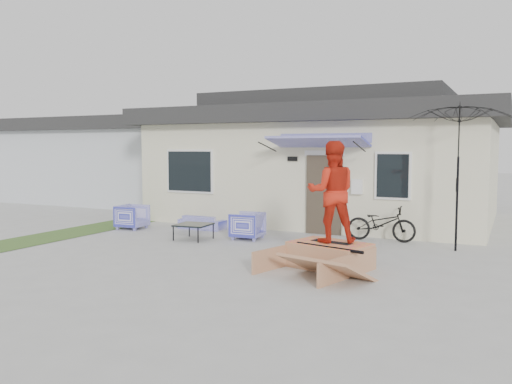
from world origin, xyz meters
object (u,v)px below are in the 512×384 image
at_px(bicycle, 381,220).
at_px(patio_umbrella, 458,173).
at_px(armchair_right, 247,224).
at_px(armchair_left, 132,216).
at_px(skateboard, 331,241).
at_px(skate_ramp, 330,255).
at_px(coffee_table, 194,232).
at_px(loveseat, 202,220).
at_px(skater, 332,190).

bearing_deg(bicycle, patio_umbrella, -109.96).
bearing_deg(armchair_right, armchair_left, -95.30).
bearing_deg(skateboard, skate_ramp, -91.55).
distance_m(patio_umbrella, skate_ramp, 3.79).
bearing_deg(skateboard, patio_umbrella, 68.55).
distance_m(bicycle, skate_ramp, 3.39).
relative_size(coffee_table, skateboard, 0.99).
height_order(coffee_table, skateboard, skateboard).
distance_m(loveseat, patio_umbrella, 6.95).
height_order(loveseat, bicycle, bicycle).
distance_m(patio_umbrella, skateboard, 3.65).
xyz_separation_m(skate_ramp, skateboard, (0.01, 0.05, 0.26)).
bearing_deg(skater, armchair_left, -41.72).
bearing_deg(loveseat, patio_umbrella, 178.75).
xyz_separation_m(loveseat, skateboard, (4.80, -3.07, 0.24)).
distance_m(armchair_right, coffee_table, 1.36).
height_order(armchair_right, skateboard, armchair_right).
bearing_deg(skater, patio_umbrella, -148.50).
height_order(coffee_table, patio_umbrella, patio_umbrella).
bearing_deg(skater, loveseat, -55.70).
bearing_deg(coffee_table, skater, -19.94).
relative_size(patio_umbrella, skater, 1.22).
height_order(armchair_left, patio_umbrella, patio_umbrella).
distance_m(armchair_left, patio_umbrella, 8.71).
bearing_deg(bicycle, skateboard, 173.23).
xyz_separation_m(bicycle, skater, (-0.20, -3.33, 0.96)).
distance_m(coffee_table, patio_umbrella, 6.39).
relative_size(coffee_table, bicycle, 0.48).
bearing_deg(patio_umbrella, skateboard, -125.42).
bearing_deg(patio_umbrella, armchair_right, -172.34).
height_order(loveseat, skateboard, same).
height_order(patio_umbrella, skater, skater).
bearing_deg(bicycle, armchair_right, 107.71).
bearing_deg(coffee_table, patio_umbrella, 12.26).
xyz_separation_m(coffee_table, skate_ramp, (4.06, -1.52, 0.04)).
xyz_separation_m(coffee_table, skater, (4.07, -1.48, 1.29)).
bearing_deg(skate_ramp, coffee_table, 174.95).
height_order(bicycle, skater, skater).
bearing_deg(loveseat, armchair_right, 154.95).
relative_size(loveseat, bicycle, 0.81).
bearing_deg(coffee_table, armchair_right, 29.30).
distance_m(armchair_right, patio_umbrella, 5.11).
xyz_separation_m(loveseat, armchair_left, (-1.80, -0.85, 0.12)).
relative_size(bicycle, skate_ramp, 0.88).
xyz_separation_m(armchair_right, skate_ramp, (2.88, -2.18, -0.14)).
distance_m(armchair_left, skateboard, 6.96).
bearing_deg(skate_ramp, patio_umbrella, 70.37).
bearing_deg(armchair_right, skater, 49.65).
xyz_separation_m(armchair_right, patio_umbrella, (4.88, 0.66, 1.37)).
height_order(armchair_right, patio_umbrella, patio_umbrella).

